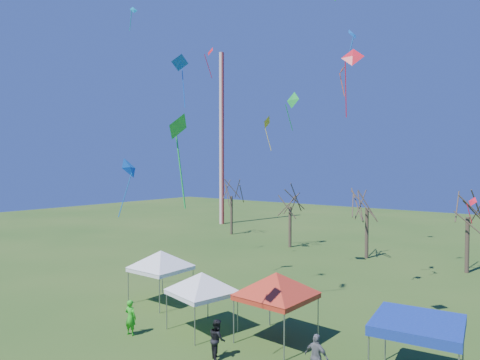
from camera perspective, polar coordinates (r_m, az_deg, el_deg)
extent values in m
plane|color=#274E19|center=(20.57, -3.71, -22.84)|extent=(140.00, 140.00, 0.00)
cylinder|color=silver|center=(62.82, -2.47, 5.52)|extent=(0.70, 0.70, 25.00)
cylinder|color=#3D2D21|center=(53.42, -1.14, -4.72)|extent=(0.32, 0.32, 4.78)
cylinder|color=#3D2D21|center=(45.50, 6.69, -6.23)|extent=(0.32, 0.32, 4.28)
cylinder|color=#3D2D21|center=(41.59, 16.55, -6.82)|extent=(0.32, 0.32, 4.64)
cylinder|color=#3D2D21|center=(39.10, 28.03, -7.65)|extent=(0.32, 0.32, 4.49)
cylinder|color=gray|center=(28.26, -14.68, -13.72)|extent=(0.06, 0.06, 2.03)
cylinder|color=gray|center=(30.04, -10.32, -12.74)|extent=(0.06, 0.06, 2.03)
cylinder|color=gray|center=(26.18, -10.68, -14.97)|extent=(0.06, 0.06, 2.03)
cylinder|color=gray|center=(28.09, -6.27, -13.76)|extent=(0.06, 0.06, 2.03)
cube|color=white|center=(27.82, -10.50, -11.53)|extent=(3.08, 3.08, 0.24)
pyramid|color=white|center=(27.58, -10.52, -9.23)|extent=(4.30, 4.30, 1.01)
cylinder|color=gray|center=(23.81, -9.75, -16.88)|extent=(0.06, 0.06, 1.89)
cylinder|color=gray|center=(25.17, -4.31, -15.81)|extent=(0.06, 0.06, 1.89)
cylinder|color=gray|center=(21.69, -6.04, -18.79)|extent=(0.06, 0.06, 1.89)
cylinder|color=gray|center=(23.17, -0.32, -17.39)|extent=(0.06, 0.06, 1.89)
cube|color=white|center=(23.09, -5.12, -14.70)|extent=(3.39, 3.39, 0.23)
pyramid|color=white|center=(22.81, -5.12, -12.15)|extent=(3.92, 3.92, 0.95)
cylinder|color=gray|center=(21.83, -0.85, -18.34)|extent=(0.06, 0.06, 2.11)
cylinder|color=gray|center=(24.00, 3.99, -16.43)|extent=(0.06, 0.06, 2.11)
cylinder|color=gray|center=(20.14, 5.91, -20.13)|extent=(0.06, 0.06, 2.11)
cylinder|color=gray|center=(22.48, 10.37, -17.75)|extent=(0.06, 0.06, 2.11)
cube|color=red|center=(21.68, 4.86, -15.19)|extent=(3.31, 3.31, 0.25)
pyramid|color=red|center=(21.36, 4.87, -12.16)|extent=(4.47, 4.47, 1.05)
cylinder|color=gray|center=(21.10, 18.80, -19.06)|extent=(0.07, 0.07, 2.18)
cylinder|color=gray|center=(20.77, 27.61, -19.54)|extent=(0.07, 0.07, 2.18)
cube|color=navy|center=(19.03, 22.62, -17.56)|extent=(3.67, 3.67, 0.26)
cube|color=navy|center=(18.97, 22.63, -17.00)|extent=(3.67, 3.67, 0.13)
imported|color=green|center=(23.47, -14.39, -17.32)|extent=(0.72, 0.54, 1.80)
imported|color=slate|center=(18.84, 10.18, -22.20)|extent=(1.12, 0.54, 1.85)
imported|color=black|center=(20.34, -3.06, -20.41)|extent=(1.09, 1.04, 1.77)
cone|color=#E6460C|center=(27.43, 13.48, 14.15)|extent=(0.77, 0.89, 0.65)
cube|color=#E6460C|center=(27.40, 13.45, 12.25)|extent=(0.32, 0.19, 1.42)
cone|color=blue|center=(30.25, -14.53, 1.63)|extent=(1.30, 1.75, 1.42)
cube|color=blue|center=(29.88, -15.10, -1.99)|extent=(1.08, 0.36, 3.00)
cone|color=#0EABD2|center=(38.81, -14.00, 21.17)|extent=(0.53, 0.74, 0.62)
cube|color=#0EABD2|center=(38.43, -14.37, 19.91)|extent=(0.54, 0.22, 1.52)
cone|color=red|center=(38.54, -4.01, 16.76)|extent=(1.04, 0.82, 0.82)
cube|color=red|center=(38.56, -4.26, 14.88)|extent=(0.32, 0.73, 2.00)
cone|color=green|center=(33.81, 7.02, 10.56)|extent=(1.40, 0.75, 1.33)
cube|color=green|center=(33.92, 6.55, 8.27)|extent=(0.25, 0.78, 2.00)
cone|color=red|center=(35.50, 28.59, -2.51)|extent=(0.87, 0.80, 0.69)
cube|color=red|center=(35.75, 28.27, -3.98)|extent=(0.35, 0.47, 1.51)
cone|color=red|center=(20.89, 14.79, 15.63)|extent=(1.18, 0.90, 0.94)
cube|color=red|center=(20.62, 13.92, 11.59)|extent=(0.22, 0.61, 2.47)
cone|color=yellow|center=(42.60, 3.56, 7.73)|extent=(0.86, 1.50, 1.36)
cube|color=yellow|center=(42.80, 3.75, 5.56)|extent=(0.75, 0.18, 2.50)
cone|color=blue|center=(30.28, 14.79, 18.34)|extent=(0.73, 0.98, 0.76)
cube|color=blue|center=(29.80, 14.50, 16.48)|extent=(0.53, 0.13, 1.70)
cone|color=green|center=(16.34, -8.36, 7.15)|extent=(0.85, 1.22, 1.01)
cube|color=green|center=(16.44, -7.92, 1.18)|extent=(0.44, 0.12, 2.85)
cone|color=blue|center=(30.30, -8.05, 15.28)|extent=(1.20, 1.44, 1.09)
cube|color=blue|center=(30.05, -7.55, 12.10)|extent=(0.53, 0.27, 2.77)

